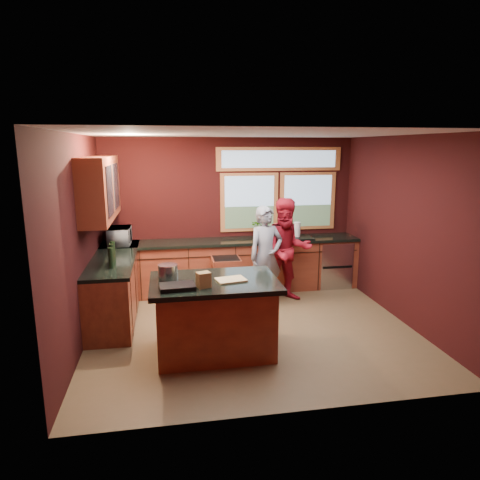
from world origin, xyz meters
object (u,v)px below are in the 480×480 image
object	(u,v)px
island	(215,316)
person_red	(287,250)
person_grey	(266,256)
cutting_board	(231,280)
stock_pot	(168,272)

from	to	relation	value
island	person_red	size ratio (longest dim) A/B	0.90
person_grey	person_red	size ratio (longest dim) A/B	0.94
island	cutting_board	bearing A→B (deg)	-14.04
person_grey	stock_pot	distance (m)	2.08
person_red	stock_pot	size ratio (longest dim) A/B	7.19
person_red	island	bearing A→B (deg)	-129.91
person_grey	person_red	xyz separation A→B (m)	(0.40, 0.14, 0.05)
island	person_grey	distance (m)	1.85
stock_pot	person_grey	bearing A→B (deg)	41.26
person_grey	cutting_board	size ratio (longest dim) A/B	4.65
cutting_board	stock_pot	size ratio (longest dim) A/B	1.46
cutting_board	stock_pot	distance (m)	0.78
island	person_grey	size ratio (longest dim) A/B	0.95
person_red	stock_pot	world-z (taller)	person_red
cutting_board	person_red	bearing A→B (deg)	54.88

